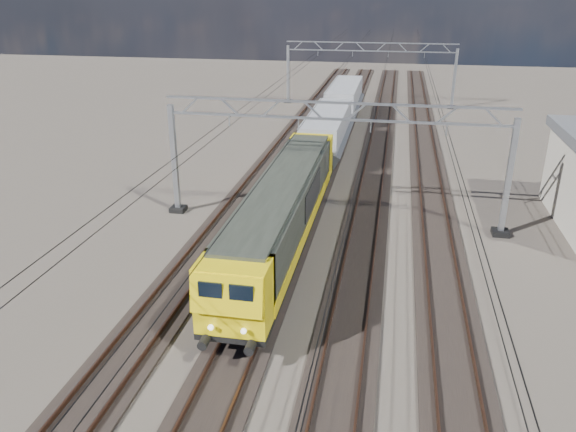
% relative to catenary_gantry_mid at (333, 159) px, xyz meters
% --- Properties ---
extents(ground, '(160.00, 160.00, 0.00)m').
position_rel_catenary_gantry_mid_xyz_m(ground, '(-0.00, -4.00, -3.91)').
color(ground, black).
rests_on(ground, ground).
extents(track_outer_west, '(2.60, 140.00, 0.30)m').
position_rel_catenary_gantry_mid_xyz_m(track_outer_west, '(-6.00, -4.00, -3.83)').
color(track_outer_west, black).
rests_on(track_outer_west, ground).
extents(track_loco, '(2.60, 140.00, 0.30)m').
position_rel_catenary_gantry_mid_xyz_m(track_loco, '(-2.00, -4.00, -3.83)').
color(track_loco, black).
rests_on(track_loco, ground).
extents(track_inner_east, '(2.60, 140.00, 0.30)m').
position_rel_catenary_gantry_mid_xyz_m(track_inner_east, '(2.00, -4.00, -3.83)').
color(track_inner_east, black).
rests_on(track_inner_east, ground).
extents(track_outer_east, '(2.60, 140.00, 0.30)m').
position_rel_catenary_gantry_mid_xyz_m(track_outer_east, '(6.00, -4.00, -3.83)').
color(track_outer_east, black).
rests_on(track_outer_east, ground).
extents(catenary_gantry_mid, '(19.90, 0.90, 7.11)m').
position_rel_catenary_gantry_mid_xyz_m(catenary_gantry_mid, '(0.00, 0.00, 0.00)').
color(catenary_gantry_mid, '#9AA0A8').
rests_on(catenary_gantry_mid, ground).
extents(catenary_gantry_far, '(19.90, 0.90, 7.11)m').
position_rel_catenary_gantry_mid_xyz_m(catenary_gantry_far, '(0.00, 36.00, 0.00)').
color(catenary_gantry_far, '#9AA0A8').
rests_on(catenary_gantry_far, ground).
extents(overhead_wires, '(12.03, 140.00, 0.53)m').
position_rel_catenary_gantry_mid_xyz_m(overhead_wires, '(-0.00, 4.00, 1.84)').
color(overhead_wires, black).
rests_on(overhead_wires, ground).
extents(locomotive, '(2.76, 21.10, 3.62)m').
position_rel_catenary_gantry_mid_xyz_m(locomotive, '(-2.00, -4.20, -1.58)').
color(locomotive, black).
rests_on(locomotive, ground).
extents(hopper_wagon_lead, '(3.38, 13.00, 3.25)m').
position_rel_catenary_gantry_mid_xyz_m(hopper_wagon_lead, '(-2.00, 13.49, -1.67)').
color(hopper_wagon_lead, black).
rests_on(hopper_wagon_lead, ground).
extents(hopper_wagon_mid, '(3.38, 13.00, 3.25)m').
position_rel_catenary_gantry_mid_xyz_m(hopper_wagon_mid, '(-2.00, 27.69, -1.67)').
color(hopper_wagon_mid, black).
rests_on(hopper_wagon_mid, ground).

